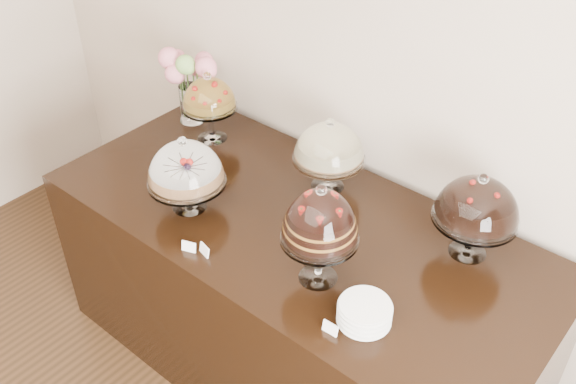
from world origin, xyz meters
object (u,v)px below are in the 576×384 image
Objects in this scene: plate_stack at (364,313)px; flower_vase at (188,75)px; cake_stand_fruit_tart at (209,97)px; cake_stand_dark_choco at (478,204)px; display_counter at (295,296)px; cake_stand_choco_layer at (320,221)px; cake_stand_cheesecake at (329,146)px; cake_stand_sugar_sponge at (185,167)px.

flower_vase is at bearing 158.88° from plate_stack.
cake_stand_fruit_tart is 0.90× the size of flower_vase.
cake_stand_dark_choco is 2.02× the size of plate_stack.
display_counter is 5.85× the size of cake_stand_dark_choco.
cake_stand_cheesecake is (-0.32, 0.49, -0.06)m from cake_stand_choco_layer.
flower_vase is 1.59m from plate_stack.
cake_stand_dark_choco is (0.64, 0.29, 0.69)m from display_counter.
flower_vase is at bearing 157.66° from cake_stand_choco_layer.
display_counter is at bearing 143.57° from cake_stand_choco_layer.
cake_stand_cheesecake is 0.69m from cake_stand_dark_choco.
cake_stand_cheesecake is (-0.05, 0.28, 0.66)m from display_counter.
cake_stand_sugar_sponge reaches higher than display_counter.
cake_stand_choco_layer reaches higher than cake_stand_cheesecake.
cake_stand_dark_choco is at bearing 53.31° from cake_stand_choco_layer.
cake_stand_fruit_tart is 1.38m from plate_stack.
plate_stack is (0.95, -0.06, -0.16)m from cake_stand_sugar_sponge.
cake_stand_choco_layer is at bearing -22.34° from flower_vase.
cake_stand_cheesecake is 0.89m from flower_vase.
cake_stand_dark_choco is 0.93× the size of flower_vase.
cake_stand_choco_layer reaches higher than flower_vase.
cake_stand_sugar_sponge is 0.87× the size of flower_vase.
cake_stand_dark_choco is 1.58m from flower_vase.
cake_stand_choco_layer is 0.35m from plate_stack.
plate_stack is (0.53, -0.27, 0.49)m from display_counter.
cake_stand_fruit_tart is (-0.69, -0.05, 0.02)m from cake_stand_cheesecake.
cake_stand_choco_layer reaches higher than plate_stack.
plate_stack is (-0.11, -0.56, -0.20)m from cake_stand_dark_choco.
display_counter is at bearing 27.73° from cake_stand_sugar_sponge.
cake_stand_cheesecake is (0.37, 0.50, 0.01)m from cake_stand_sugar_sponge.
cake_stand_sugar_sponge is at bearing 176.61° from plate_stack.
flower_vase is 2.16× the size of plate_stack.
display_counter is 0.80m from cake_stand_choco_layer.
plate_stack is at bearing -21.12° from flower_vase.
cake_stand_sugar_sponge reaches higher than plate_stack.
cake_stand_cheesecake is 0.97× the size of cake_stand_fruit_tart.
flower_vase is at bearing 179.71° from cake_stand_dark_choco.
plate_stack is (0.26, -0.07, -0.23)m from cake_stand_choco_layer.
flower_vase is at bearing 135.65° from cake_stand_sugar_sponge.
cake_stand_sugar_sponge is 0.56m from cake_stand_fruit_tart.
display_counter is at bearing -155.98° from cake_stand_dark_choco.
cake_stand_fruit_tart is (-1.38, -0.05, -0.01)m from cake_stand_dark_choco.
display_counter is 6.31× the size of cake_stand_cheesecake.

